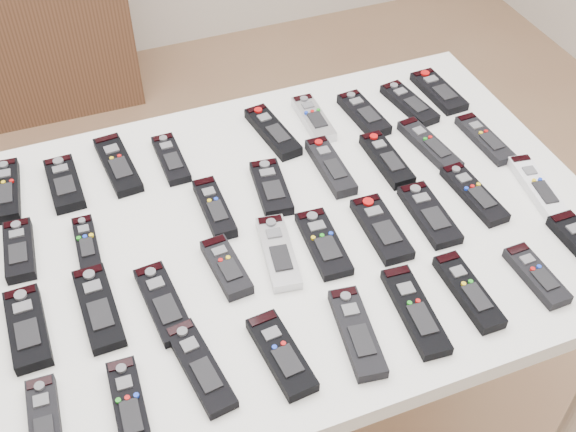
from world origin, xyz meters
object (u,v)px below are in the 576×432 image
object	(u,v)px
remote_4	(273,132)
remote_34	(536,276)
remote_1	(64,184)
remote_6	(364,114)
table	(288,243)
remote_26	(538,188)
remote_11	(214,208)
remote_12	(271,188)
remote_31	(357,333)
remote_5	(313,119)
remote_28	(130,407)
remote_24	(429,214)
remote_25	(474,194)
remote_2	(118,165)
remote_22	(323,243)
remote_0	(5,191)
remote_8	(439,91)
remote_3	(171,159)
remote_32	(415,311)
remote_10	(87,244)
remote_14	(387,159)
remote_27	(45,424)
remote_33	(468,291)
remote_29	(200,367)
remote_7	(409,104)
remote_20	(226,267)
remote_23	(381,229)
remote_19	(163,303)
remote_9	(19,250)
remote_13	(330,167)
remote_16	(485,139)
remote_15	(429,145)
remote_21	(278,252)
remote_30	(281,354)

from	to	relation	value
remote_4	remote_34	xyz separation A→B (m)	(0.30, -0.58, -0.00)
remote_1	remote_6	distance (m)	0.69
table	remote_26	size ratio (longest dim) A/B	6.53
remote_11	remote_12	xyz separation A→B (m)	(0.13, 0.02, -0.00)
remote_31	remote_26	bearing A→B (deg)	29.37
remote_5	remote_34	bearing A→B (deg)	-69.97
remote_28	remote_12	bearing A→B (deg)	48.51
remote_11	remote_24	xyz separation A→B (m)	(0.40, -0.17, -0.00)
remote_26	remote_25	bearing A→B (deg)	174.69
remote_2	remote_22	bearing A→B (deg)	-53.89
remote_0	remote_8	xyz separation A→B (m)	(1.01, -0.01, -0.00)
remote_3	remote_1	bearing A→B (deg)	179.81
remote_32	remote_34	world-z (taller)	same
remote_10	remote_28	bearing A→B (deg)	-87.68
remote_6	remote_24	xyz separation A→B (m)	(-0.02, -0.35, -0.00)
remote_3	remote_14	world-z (taller)	remote_14
remote_27	remote_33	distance (m)	0.75
remote_26	remote_29	distance (m)	0.79
remote_7	remote_20	xyz separation A→B (m)	(-0.56, -0.34, 0.00)
remote_10	remote_32	xyz separation A→B (m)	(0.51, -0.37, -0.00)
remote_31	remote_5	bearing A→B (deg)	82.28
remote_12	remote_27	bearing A→B (deg)	-136.25
remote_24	remote_26	world-z (taller)	same
remote_29	remote_22	bearing A→B (deg)	23.64
remote_14	remote_23	xyz separation A→B (m)	(-0.10, -0.18, -0.00)
remote_19	remote_9	bearing A→B (deg)	130.78
remote_3	remote_13	xyz separation A→B (m)	(0.31, -0.15, 0.00)
remote_26	remote_29	size ratio (longest dim) A/B	1.02
remote_27	remote_32	xyz separation A→B (m)	(0.64, -0.01, -0.00)
remote_6	remote_25	distance (m)	0.34
remote_16	remote_24	distance (m)	0.29
remote_24	remote_28	world-z (taller)	remote_28
remote_0	remote_28	xyz separation A→B (m)	(0.13, -0.59, -0.00)
remote_13	remote_15	world-z (taller)	remote_13
remote_1	remote_33	size ratio (longest dim) A/B	0.89
remote_31	remote_23	bearing A→B (deg)	62.14
remote_23	remote_25	world-z (taller)	remote_23
remote_1	remote_26	world-z (taller)	remote_1
remote_5	remote_28	size ratio (longest dim) A/B	0.94
remote_11	remote_16	bearing A→B (deg)	0.11
remote_9	remote_21	size ratio (longest dim) A/B	0.82
remote_22	remote_34	world-z (taller)	remote_34
remote_21	remote_28	distance (m)	0.40
remote_0	remote_15	xyz separation A→B (m)	(0.89, -0.19, -0.00)
remote_9	remote_30	size ratio (longest dim) A/B	0.88
remote_13	remote_23	size ratio (longest dim) A/B	1.04
remote_12	remote_23	distance (m)	0.25
remote_33	remote_2	bearing A→B (deg)	131.91
remote_16	remote_27	distance (m)	1.08
remote_6	remote_21	bearing A→B (deg)	-139.89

